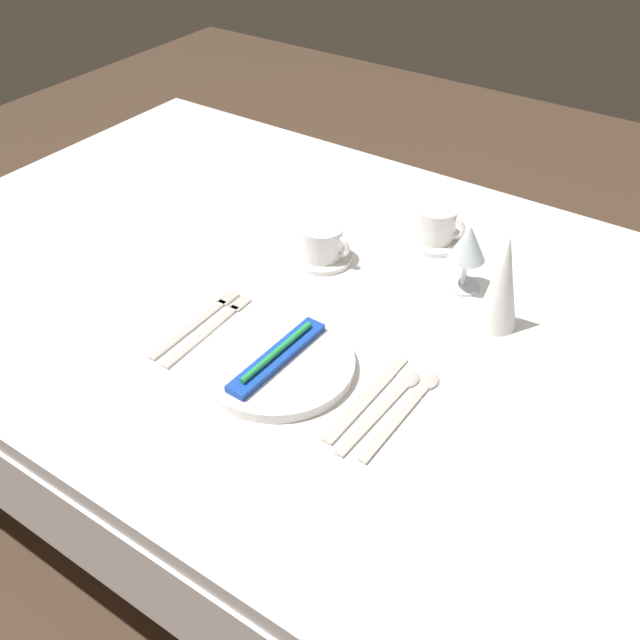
{
  "coord_description": "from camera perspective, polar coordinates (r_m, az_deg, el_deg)",
  "views": [
    {
      "loc": [
        0.57,
        -0.88,
        1.52
      ],
      "look_at": [
        0.03,
        -0.08,
        0.76
      ],
      "focal_mm": 40.81,
      "sensor_mm": 36.0,
      "label": 1
    }
  ],
  "objects": [
    {
      "name": "ground_plane",
      "position": [
        1.85,
        0.78,
        -17.14
      ],
      "size": [
        6.0,
        6.0,
        0.0
      ],
      "primitive_type": "plane",
      "color": "#4C3828"
    },
    {
      "name": "dining_table",
      "position": [
        1.36,
        1.02,
        -1.21
      ],
      "size": [
        1.8,
        1.11,
        0.74
      ],
      "color": "white",
      "rests_on": "ground"
    },
    {
      "name": "dinner_plate",
      "position": [
        1.16,
        -3.34,
        -3.45
      ],
      "size": [
        0.25,
        0.25,
        0.02
      ],
      "primitive_type": "cylinder",
      "color": "white",
      "rests_on": "dining_table"
    },
    {
      "name": "toothbrush_package",
      "position": [
        1.15,
        -3.37,
        -2.83
      ],
      "size": [
        0.04,
        0.21,
        0.02
      ],
      "color": "blue",
      "rests_on": "dinner_plate"
    },
    {
      "name": "fork_outer",
      "position": [
        1.26,
        -8.48,
        -0.58
      ],
      "size": [
        0.03,
        0.22,
        0.0
      ],
      "color": "beige",
      "rests_on": "dining_table"
    },
    {
      "name": "fork_inner",
      "position": [
        1.27,
        -9.45,
        -0.06
      ],
      "size": [
        0.02,
        0.22,
        0.0
      ],
      "color": "beige",
      "rests_on": "dining_table"
    },
    {
      "name": "dinner_knife",
      "position": [
        1.11,
        3.59,
        -6.26
      ],
      "size": [
        0.02,
        0.22,
        0.0
      ],
      "color": "beige",
      "rests_on": "dining_table"
    },
    {
      "name": "spoon_soup",
      "position": [
        1.11,
        5.46,
        -6.37
      ],
      "size": [
        0.03,
        0.21,
        0.01
      ],
      "color": "beige",
      "rests_on": "dining_table"
    },
    {
      "name": "spoon_dessert",
      "position": [
        1.11,
        7.05,
        -6.62
      ],
      "size": [
        0.03,
        0.22,
        0.01
      ],
      "color": "beige",
      "rests_on": "dining_table"
    },
    {
      "name": "saucer_left",
      "position": [
        1.42,
        0.12,
        4.97
      ],
      "size": [
        0.12,
        0.12,
        0.01
      ],
      "primitive_type": "cylinder",
      "color": "white",
      "rests_on": "dining_table"
    },
    {
      "name": "coffee_cup_left",
      "position": [
        1.4,
        0.18,
        6.19
      ],
      "size": [
        0.1,
        0.08,
        0.06
      ],
      "color": "white",
      "rests_on": "saucer_left"
    },
    {
      "name": "saucer_right",
      "position": [
        1.49,
        8.93,
        6.25
      ],
      "size": [
        0.12,
        0.12,
        0.01
      ],
      "primitive_type": "cylinder",
      "color": "white",
      "rests_on": "dining_table"
    },
    {
      "name": "coffee_cup_right",
      "position": [
        1.47,
        9.13,
        7.5
      ],
      "size": [
        0.1,
        0.08,
        0.07
      ],
      "color": "white",
      "rests_on": "saucer_right"
    },
    {
      "name": "wine_glass_left",
      "position": [
        1.32,
        11.53,
        5.71
      ],
      "size": [
        0.07,
        0.07,
        0.13
      ],
      "color": "silver",
      "rests_on": "dining_table"
    },
    {
      "name": "napkin_folded",
      "position": [
        1.24,
        14.1,
        2.88
      ],
      "size": [
        0.07,
        0.07,
        0.18
      ],
      "primitive_type": "cone",
      "color": "white",
      "rests_on": "dining_table"
    }
  ]
}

